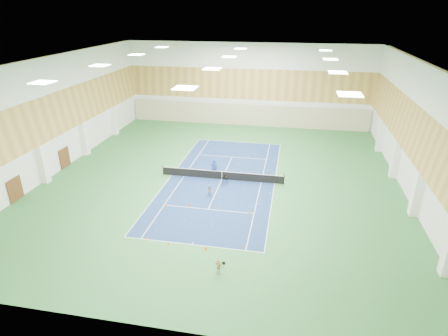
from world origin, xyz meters
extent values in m
plane|color=#2D6A34|center=(0.00, 0.00, 0.00)|extent=(40.00, 40.00, 0.00)
cube|color=navy|center=(0.00, 0.00, 0.01)|extent=(10.97, 23.77, 0.01)
cube|color=#C6B793|center=(0.00, 19.75, 1.60)|extent=(35.40, 0.16, 3.20)
cube|color=#593319|center=(-17.92, -8.00, 1.10)|extent=(0.08, 1.80, 2.20)
cube|color=#593319|center=(-17.92, 0.00, 1.10)|extent=(0.08, 1.80, 2.20)
imported|color=navy|center=(-0.97, 0.60, 0.98)|extent=(0.82, 0.66, 1.95)
imported|color=gray|center=(-0.39, -3.97, 0.56)|extent=(0.62, 0.52, 1.13)
imported|color=tan|center=(2.63, -14.74, 0.55)|extent=(0.69, 0.45, 1.10)
cone|color=#EB4D0C|center=(-3.93, -6.44, 0.13)|extent=(0.23, 0.23, 0.25)
cone|color=#FF4C0D|center=(-1.72, -6.04, 0.13)|extent=(0.23, 0.23, 0.25)
cone|color=#FA520D|center=(0.94, -6.00, 0.11)|extent=(0.20, 0.20, 0.22)
cone|color=orange|center=(3.71, -6.37, 0.13)|extent=(0.23, 0.23, 0.25)
cone|color=#FF5D0D|center=(-3.65, -11.75, 0.11)|extent=(0.20, 0.20, 0.22)
cone|color=orange|center=(-1.76, -12.28, 0.11)|extent=(0.21, 0.21, 0.23)
cone|color=#FF510D|center=(1.17, -12.28, 0.13)|extent=(0.23, 0.23, 0.25)
cone|color=#FF500D|center=(3.88, -11.43, 0.10)|extent=(0.18, 0.18, 0.20)
camera|label=1|loc=(6.82, -34.76, 16.66)|focal=30.00mm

